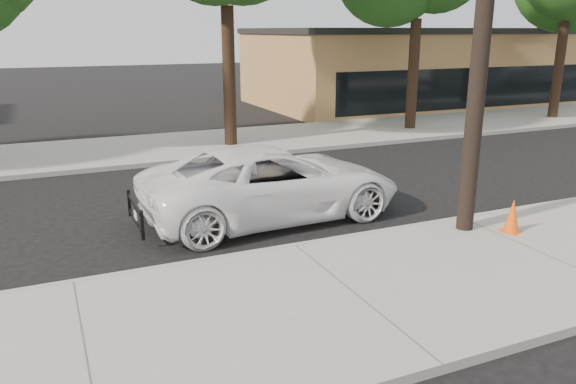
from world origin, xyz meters
name	(u,v)px	position (x,y,z in m)	size (l,w,h in m)	color
ground	(256,219)	(0.00, 0.00, 0.00)	(120.00, 120.00, 0.00)	black
near_sidewalk	(352,296)	(0.00, -4.30, 0.07)	(90.00, 4.40, 0.15)	gray
far_sidewalk	(172,147)	(0.00, 8.50, 0.07)	(90.00, 5.00, 0.15)	gray
curb_near	(295,248)	(0.00, -2.10, 0.07)	(90.00, 0.12, 0.16)	#9E9B93
building_main	(416,68)	(16.00, 16.00, 2.00)	(18.00, 10.00, 4.00)	#A67445
police_cruiser	(273,183)	(0.41, -0.02, 0.82)	(2.71, 5.87, 1.63)	white
traffic_cone	(512,216)	(4.33, -3.25, 0.48)	(0.45, 0.45, 0.69)	#FF580D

